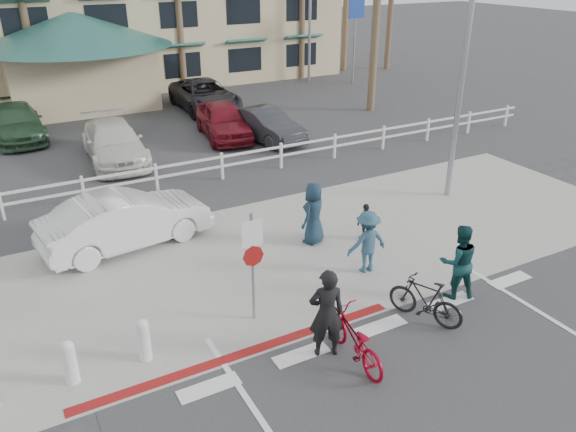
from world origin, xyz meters
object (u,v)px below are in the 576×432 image
bike_red (354,339)px  car_white_sedan (126,220)px  bike_black (426,300)px  sign_post (252,262)px

bike_red → car_white_sedan: bearing=-66.4°
bike_black → car_white_sedan: (-4.85, 6.70, 0.24)m
bike_black → sign_post: bearing=-53.7°
sign_post → bike_black: sign_post is taller
sign_post → bike_red: bearing=-63.1°
bike_black → bike_red: bearing=-14.4°
sign_post → bike_red: 2.67m
bike_red → car_white_sedan: car_white_sedan is taller
bike_red → sign_post: bearing=-60.3°
bike_red → car_white_sedan: 7.58m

